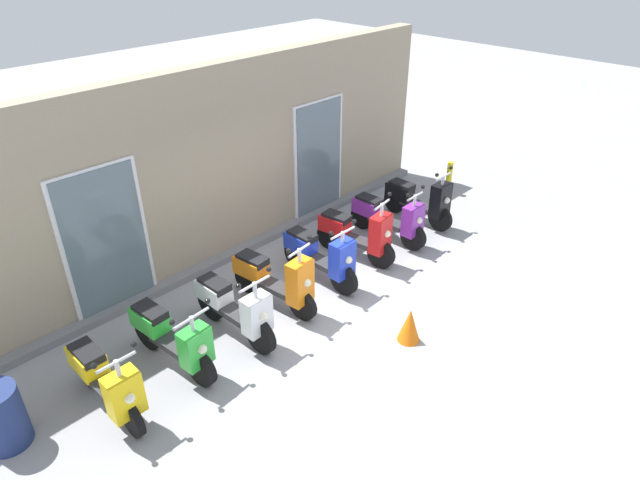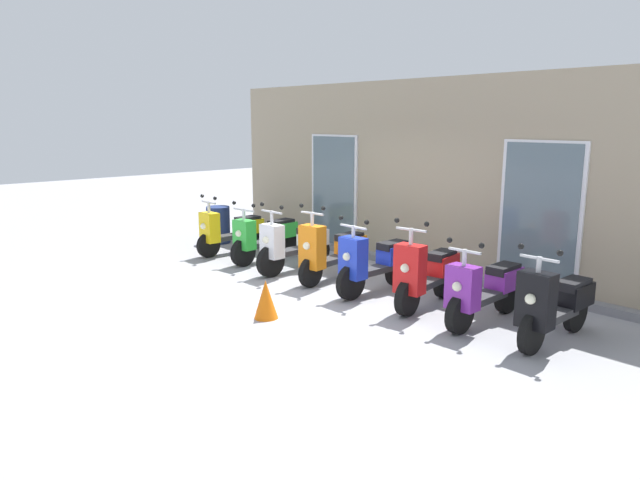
{
  "view_description": "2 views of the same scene",
  "coord_description": "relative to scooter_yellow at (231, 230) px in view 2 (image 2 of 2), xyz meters",
  "views": [
    {
      "loc": [
        -4.87,
        -4.29,
        5.13
      ],
      "look_at": [
        0.37,
        0.76,
        0.84
      ],
      "focal_mm": 30.75,
      "sensor_mm": 36.0,
      "label": 1
    },
    {
      "loc": [
        6.16,
        -5.51,
        2.58
      ],
      "look_at": [
        -0.4,
        0.52,
        0.73
      ],
      "focal_mm": 32.63,
      "sensor_mm": 36.0,
      "label": 2
    }
  ],
  "objects": [
    {
      "name": "ground_plane",
      "position": [
        3.24,
        -0.76,
        -0.46
      ],
      "size": [
        40.0,
        40.0,
        0.0
      ],
      "primitive_type": "plane",
      "color": "#939399"
    },
    {
      "name": "storefront_facade",
      "position": [
        3.24,
        1.93,
        1.12
      ],
      "size": [
        9.9,
        0.5,
        3.27
      ],
      "color": "gray",
      "rests_on": "ground_plane"
    },
    {
      "name": "scooter_yellow",
      "position": [
        0.0,
        0.0,
        0.0
      ],
      "size": [
        0.52,
        1.54,
        1.19
      ],
      "color": "black",
      "rests_on": "ground_plane"
    },
    {
      "name": "scooter_green",
      "position": [
        0.97,
        0.11,
        -0.0
      ],
      "size": [
        0.6,
        1.59,
        1.16
      ],
      "color": "black",
      "rests_on": "ground_plane"
    },
    {
      "name": "scooter_white",
      "position": [
        1.91,
        0.01,
        0.01
      ],
      "size": [
        0.58,
        1.61,
        1.23
      ],
      "color": "black",
      "rests_on": "ground_plane"
    },
    {
      "name": "scooter_orange",
      "position": [
        2.76,
        0.09,
        0.04
      ],
      "size": [
        0.55,
        1.59,
        1.31
      ],
      "color": "black",
      "rests_on": "ground_plane"
    },
    {
      "name": "scooter_blue",
      "position": [
        3.71,
        0.08,
        0.03
      ],
      "size": [
        0.58,
        1.58,
        1.21
      ],
      "color": "black",
      "rests_on": "ground_plane"
    },
    {
      "name": "scooter_red",
      "position": [
        4.65,
        0.11,
        0.02
      ],
      "size": [
        0.57,
        1.55,
        1.31
      ],
      "color": "black",
      "rests_on": "ground_plane"
    },
    {
      "name": "scooter_purple",
      "position": [
        5.56,
        0.15,
        -0.02
      ],
      "size": [
        0.51,
        1.64,
        1.17
      ],
      "color": "black",
      "rests_on": "ground_plane"
    },
    {
      "name": "scooter_black",
      "position": [
        6.5,
        0.12,
        0.02
      ],
      "size": [
        0.52,
        1.56,
        1.23
      ],
      "color": "black",
      "rests_on": "ground_plane"
    },
    {
      "name": "trash_bin",
      "position": [
        -1.04,
        0.39,
        -0.07
      ],
      "size": [
        0.49,
        0.49,
        0.78
      ],
      "primitive_type": "cylinder",
      "color": "navy",
      "rests_on": "ground_plane"
    },
    {
      "name": "traffic_cone",
      "position": [
        3.51,
        -1.83,
        -0.2
      ],
      "size": [
        0.32,
        0.32,
        0.52
      ],
      "primitive_type": "cone",
      "color": "orange",
      "rests_on": "ground_plane"
    }
  ]
}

